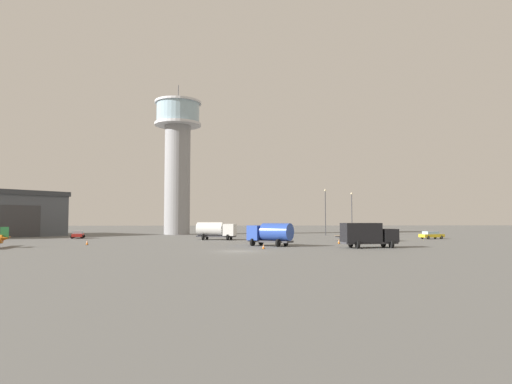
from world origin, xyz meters
TOP-DOWN VIEW (x-y plane):
  - ground_plane at (0.00, 0.00)m, footprint 400.00×400.00m
  - control_tower at (-12.83, 56.17)m, footprint 10.93×10.93m
  - truck_box_black at (16.34, 5.05)m, footprint 7.11×3.72m
  - truck_fuel_tanker_blue at (4.69, 9.64)m, footprint 6.24×5.37m
  - truck_flatbed_teal at (20.85, 21.74)m, footprint 6.44×6.42m
  - truck_fuel_tanker_white at (-3.02, 27.93)m, footprint 7.06×4.35m
  - car_yellow at (35.72, 28.96)m, footprint 4.54×2.91m
  - car_red at (-28.84, 35.70)m, footprint 2.89×4.37m
  - light_post_west at (26.12, 46.43)m, footprint 0.44×0.44m
  - light_post_east at (20.43, 47.18)m, footprint 0.44×0.44m
  - traffic_cone_near_left at (-20.50, 13.80)m, footprint 0.36×0.36m
  - traffic_cone_near_right at (15.08, 14.39)m, footprint 0.36×0.36m
  - traffic_cone_mid_apron at (3.25, 3.91)m, footprint 0.36×0.36m

SIDE VIEW (x-z plane):
  - ground_plane at x=0.00m, z-range 0.00..0.00m
  - traffic_cone_mid_apron at x=3.25m, z-range 0.00..0.55m
  - traffic_cone_near_right at x=15.08m, z-range 0.00..0.67m
  - traffic_cone_near_left at x=-20.50m, z-range 0.00..0.71m
  - car_red at x=-28.84m, z-range 0.05..1.42m
  - car_yellow at x=35.72m, z-range 0.06..1.43m
  - truck_flatbed_teal at x=20.85m, z-range -0.05..2.70m
  - truck_box_black at x=16.34m, z-range 0.15..3.24m
  - truck_fuel_tanker_blue at x=4.69m, z-range 0.18..3.22m
  - truck_fuel_tanker_white at x=-3.02m, z-range 0.19..3.23m
  - light_post_west at x=26.12m, z-range 0.85..10.23m
  - light_post_east at x=20.43m, z-range 0.86..10.99m
  - control_tower at x=-12.83m, z-range 1.35..36.85m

